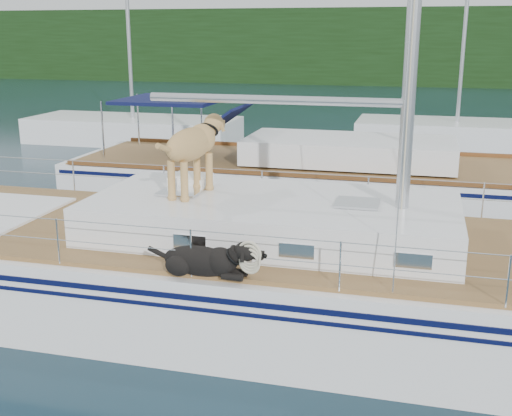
# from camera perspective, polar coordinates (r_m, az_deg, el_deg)

# --- Properties ---
(ground) EXTENTS (120.00, 120.00, 0.00)m
(ground) POSITION_cam_1_polar(r_m,az_deg,el_deg) (9.95, -3.12, -9.02)
(ground) COLOR black
(ground) RESTS_ON ground
(tree_line) EXTENTS (90.00, 3.00, 6.00)m
(tree_line) POSITION_cam_1_polar(r_m,az_deg,el_deg) (53.70, 12.03, 13.84)
(tree_line) COLOR black
(tree_line) RESTS_ON ground
(shore_bank) EXTENTS (92.00, 1.00, 1.20)m
(shore_bank) POSITION_cam_1_polar(r_m,az_deg,el_deg) (55.00, 11.96, 11.36)
(shore_bank) COLOR #595147
(shore_bank) RESTS_ON ground
(main_sailboat) EXTENTS (12.00, 3.83, 14.01)m
(main_sailboat) POSITION_cam_1_polar(r_m,az_deg,el_deg) (9.66, -2.70, -5.38)
(main_sailboat) COLOR white
(main_sailboat) RESTS_ON ground
(neighbor_sailboat) EXTENTS (11.00, 3.50, 13.30)m
(neighbor_sailboat) POSITION_cam_1_polar(r_m,az_deg,el_deg) (15.51, 4.20, 2.35)
(neighbor_sailboat) COLOR white
(neighbor_sailboat) RESTS_ON ground
(bg_boat_west) EXTENTS (8.00, 3.00, 11.65)m
(bg_boat_west) POSITION_cam_1_polar(r_m,az_deg,el_deg) (25.34, -10.83, 6.77)
(bg_boat_west) COLOR white
(bg_boat_west) RESTS_ON ground
(bg_boat_center) EXTENTS (7.20, 3.00, 11.65)m
(bg_boat_center) POSITION_cam_1_polar(r_m,az_deg,el_deg) (24.92, 17.36, 6.22)
(bg_boat_center) COLOR white
(bg_boat_center) RESTS_ON ground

